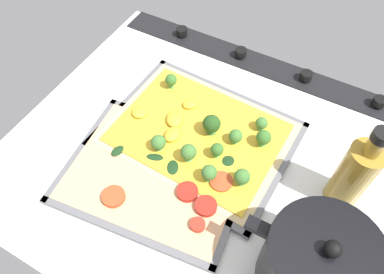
% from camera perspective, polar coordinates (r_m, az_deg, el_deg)
% --- Properties ---
extents(ground_plane, '(0.82, 0.66, 0.03)m').
position_cam_1_polar(ground_plane, '(0.74, 3.70, -4.35)').
color(ground_plane, silver).
extents(stove_control_panel, '(0.79, 0.07, 0.03)m').
position_cam_1_polar(stove_control_panel, '(0.91, 12.34, 10.59)').
color(stove_control_panel, black).
rests_on(stove_control_panel, ground_plane).
extents(baking_tray_front, '(0.39, 0.30, 0.01)m').
position_cam_1_polar(baking_tray_front, '(0.75, 0.93, 0.12)').
color(baking_tray_front, slate).
rests_on(baking_tray_front, ground_plane).
extents(broccoli_pizza, '(0.36, 0.28, 0.06)m').
position_cam_1_polar(broccoli_pizza, '(0.74, 1.19, 0.43)').
color(broccoli_pizza, '#D3B77F').
rests_on(broccoli_pizza, baking_tray_front).
extents(baking_tray_back, '(0.37, 0.30, 0.01)m').
position_cam_1_polar(baking_tray_back, '(0.71, -5.68, -5.88)').
color(baking_tray_back, slate).
rests_on(baking_tray_back, ground_plane).
extents(veggie_pizza_back, '(0.34, 0.28, 0.02)m').
position_cam_1_polar(veggie_pizza_back, '(0.70, -5.27, -5.94)').
color(veggie_pizza_back, tan).
rests_on(veggie_pizza_back, baking_tray_back).
extents(cooking_pot, '(0.23, 0.16, 0.16)m').
position_cam_1_polar(cooking_pot, '(0.60, 18.83, -18.65)').
color(cooking_pot, black).
rests_on(cooking_pot, ground_plane).
extents(oil_bottle, '(0.06, 0.06, 0.20)m').
position_cam_1_polar(oil_bottle, '(0.67, 24.04, -5.34)').
color(oil_bottle, olive).
rests_on(oil_bottle, ground_plane).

